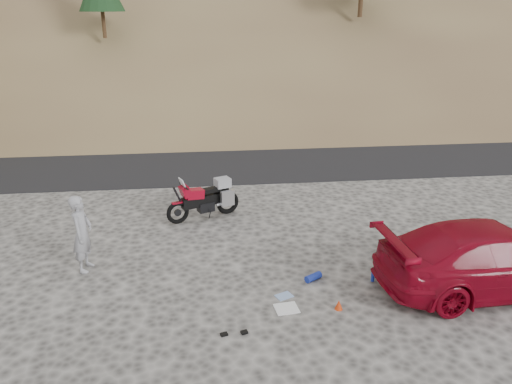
{
  "coord_description": "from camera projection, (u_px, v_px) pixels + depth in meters",
  "views": [
    {
      "loc": [
        0.15,
        -9.96,
        5.57
      ],
      "look_at": [
        1.5,
        2.16,
        1.0
      ],
      "focal_mm": 35.0,
      "sensor_mm": 36.0,
      "label": 1
    }
  ],
  "objects": [
    {
      "name": "ground",
      "position": [
        200.0,
        270.0,
        11.21
      ],
      "size": [
        140.0,
        140.0,
        0.0
      ],
      "primitive_type": "plane",
      "color": "#3E3C39",
      "rests_on": "ground"
    },
    {
      "name": "road",
      "position": [
        199.0,
        157.0,
        19.58
      ],
      "size": [
        120.0,
        7.0,
        0.05
      ],
      "primitive_type": "cube",
      "color": "black",
      "rests_on": "ground"
    },
    {
      "name": "motorcycle",
      "position": [
        207.0,
        199.0,
        13.77
      ],
      "size": [
        2.04,
        1.1,
        1.29
      ],
      "rotation": [
        0.0,
        0.0,
        0.4
      ],
      "color": "black",
      "rests_on": "ground"
    },
    {
      "name": "man",
      "position": [
        87.0,
        269.0,
        11.24
      ],
      "size": [
        0.51,
        0.7,
        1.76
      ],
      "primitive_type": "imported",
      "rotation": [
        0.0,
        0.0,
        1.43
      ],
      "color": "gray",
      "rests_on": "ground"
    },
    {
      "name": "red_car",
      "position": [
        488.0,
        287.0,
        10.51
      ],
      "size": [
        4.97,
        2.3,
        1.41
      ],
      "primitive_type": "imported",
      "rotation": [
        0.0,
        0.0,
        1.64
      ],
      "color": "maroon",
      "rests_on": "ground"
    },
    {
      "name": "gear_white_cloth",
      "position": [
        286.0,
        308.0,
        9.76
      ],
      "size": [
        0.5,
        0.45,
        0.02
      ],
      "primitive_type": "cube",
      "rotation": [
        0.0,
        0.0,
        0.12
      ],
      "color": "white",
      "rests_on": "ground"
    },
    {
      "name": "gear_blue_mat",
      "position": [
        313.0,
        277.0,
        10.74
      ],
      "size": [
        0.41,
        0.34,
        0.16
      ],
      "primitive_type": "cylinder",
      "rotation": [
        0.0,
        1.57,
        0.55
      ],
      "color": "navy",
      "rests_on": "ground"
    },
    {
      "name": "gear_bottle",
      "position": [
        373.0,
        277.0,
        10.71
      ],
      "size": [
        0.09,
        0.09,
        0.21
      ],
      "primitive_type": "cylinder",
      "rotation": [
        0.0,
        0.0,
        0.15
      ],
      "color": "navy",
      "rests_on": "ground"
    },
    {
      "name": "gear_funnel",
      "position": [
        339.0,
        305.0,
        9.71
      ],
      "size": [
        0.17,
        0.17,
        0.2
      ],
      "primitive_type": "cone",
      "rotation": [
        0.0,
        0.0,
        -0.1
      ],
      "color": "red",
      "rests_on": "ground"
    },
    {
      "name": "gear_glove_a",
      "position": [
        224.0,
        334.0,
        8.97
      ],
      "size": [
        0.15,
        0.13,
        0.04
      ],
      "primitive_type": "cube",
      "rotation": [
        0.0,
        0.0,
        0.3
      ],
      "color": "black",
      "rests_on": "ground"
    },
    {
      "name": "gear_glove_b",
      "position": [
        244.0,
        332.0,
        9.03
      ],
      "size": [
        0.14,
        0.12,
        0.04
      ],
      "primitive_type": "cube",
      "rotation": [
        0.0,
        0.0,
        0.29
      ],
      "color": "black",
      "rests_on": "ground"
    },
    {
      "name": "gear_blue_cloth",
      "position": [
        284.0,
        296.0,
        10.18
      ],
      "size": [
        0.41,
        0.36,
        0.01
      ],
      "primitive_type": "cube",
      "rotation": [
        0.0,
        0.0,
        0.42
      ],
      "color": "#84A0CD",
      "rests_on": "ground"
    }
  ]
}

